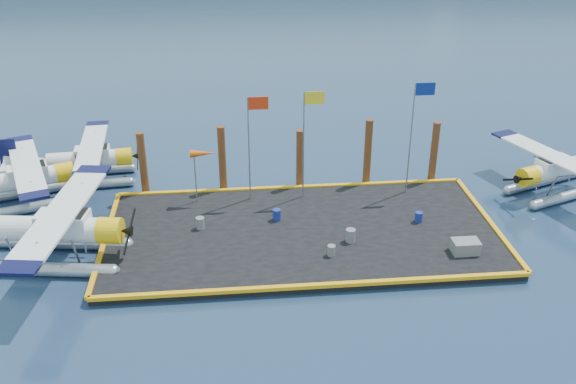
{
  "coord_description": "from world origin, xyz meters",
  "views": [
    {
      "loc": [
        -3.54,
        -28.53,
        17.08
      ],
      "look_at": [
        -0.53,
        2.0,
        1.63
      ],
      "focal_mm": 40.0,
      "sensor_mm": 36.0,
      "label": 1
    }
  ],
  "objects_px": {
    "drum_1": "(351,236)",
    "windsock": "(203,155)",
    "drum_0": "(200,223)",
    "piling_4": "(434,154)",
    "seaplane_b": "(22,182)",
    "drum_3": "(331,251)",
    "piling_1": "(222,161)",
    "piling_0": "(143,166)",
    "flagpole_yellow": "(307,129)",
    "seaplane_a": "(56,233)",
    "crate": "(465,247)",
    "flagpole_red": "(252,133)",
    "drum_2": "(419,217)",
    "piling_3": "(368,154)",
    "flagpole_blue": "(416,122)",
    "piling_2": "(300,161)",
    "seaplane_d": "(557,172)",
    "seaplane_c": "(87,161)",
    "drum_5": "(277,215)"
  },
  "relations": [
    {
      "from": "piling_1",
      "to": "drum_0",
      "type": "bearing_deg",
      "value": -104.72
    },
    {
      "from": "drum_5",
      "to": "windsock",
      "type": "distance_m",
      "value": 5.25
    },
    {
      "from": "flagpole_red",
      "to": "piling_2",
      "type": "relative_size",
      "value": 1.58
    },
    {
      "from": "drum_3",
      "to": "windsock",
      "type": "xyz_separation_m",
      "value": [
        -6.14,
        6.36,
        2.55
      ]
    },
    {
      "from": "crate",
      "to": "piling_3",
      "type": "distance_m",
      "value": 9.01
    },
    {
      "from": "flagpole_red",
      "to": "crate",
      "type": "bearing_deg",
      "value": -34.09
    },
    {
      "from": "seaplane_d",
      "to": "drum_3",
      "type": "bearing_deg",
      "value": 92.67
    },
    {
      "from": "flagpole_red",
      "to": "windsock",
      "type": "distance_m",
      "value": 2.97
    },
    {
      "from": "seaplane_a",
      "to": "windsock",
      "type": "height_order",
      "value": "seaplane_a"
    },
    {
      "from": "seaplane_b",
      "to": "piling_3",
      "type": "height_order",
      "value": "piling_3"
    },
    {
      "from": "drum_0",
      "to": "seaplane_a",
      "type": "bearing_deg",
      "value": -164.39
    },
    {
      "from": "drum_0",
      "to": "piling_4",
      "type": "bearing_deg",
      "value": 18.92
    },
    {
      "from": "drum_0",
      "to": "piling_2",
      "type": "distance_m",
      "value": 7.52
    },
    {
      "from": "crate",
      "to": "windsock",
      "type": "relative_size",
      "value": 0.42
    },
    {
      "from": "flagpole_blue",
      "to": "piling_1",
      "type": "relative_size",
      "value": 1.55
    },
    {
      "from": "piling_1",
      "to": "windsock",
      "type": "bearing_deg",
      "value": -122.66
    },
    {
      "from": "seaplane_b",
      "to": "drum_0",
      "type": "xyz_separation_m",
      "value": [
        9.97,
        -4.38,
        -0.71
      ]
    },
    {
      "from": "drum_0",
      "to": "seaplane_b",
      "type": "bearing_deg",
      "value": 156.26
    },
    {
      "from": "drum_0",
      "to": "flagpole_red",
      "type": "relative_size",
      "value": 0.1
    },
    {
      "from": "seaplane_d",
      "to": "drum_3",
      "type": "relative_size",
      "value": 16.25
    },
    {
      "from": "seaplane_d",
      "to": "piling_1",
      "type": "distance_m",
      "value": 19.43
    },
    {
      "from": "flagpole_red",
      "to": "flagpole_blue",
      "type": "relative_size",
      "value": 0.92
    },
    {
      "from": "crate",
      "to": "seaplane_a",
      "type": "bearing_deg",
      "value": 174.93
    },
    {
      "from": "seaplane_d",
      "to": "piling_0",
      "type": "bearing_deg",
      "value": 64.97
    },
    {
      "from": "drum_2",
      "to": "piling_1",
      "type": "height_order",
      "value": "piling_1"
    },
    {
      "from": "seaplane_b",
      "to": "piling_0",
      "type": "relative_size",
      "value": 2.28
    },
    {
      "from": "drum_2",
      "to": "seaplane_c",
      "type": "bearing_deg",
      "value": 157.68
    },
    {
      "from": "crate",
      "to": "flagpole_red",
      "type": "relative_size",
      "value": 0.22
    },
    {
      "from": "seaplane_c",
      "to": "drum_1",
      "type": "bearing_deg",
      "value": 53.14
    },
    {
      "from": "drum_2",
      "to": "drum_5",
      "type": "height_order",
      "value": "drum_5"
    },
    {
      "from": "crate",
      "to": "flagpole_red",
      "type": "bearing_deg",
      "value": 145.91
    },
    {
      "from": "piling_0",
      "to": "flagpole_yellow",
      "type": "bearing_deg",
      "value": -9.86
    },
    {
      "from": "seaplane_b",
      "to": "piling_1",
      "type": "height_order",
      "value": "piling_1"
    },
    {
      "from": "seaplane_b",
      "to": "windsock",
      "type": "bearing_deg",
      "value": 63.24
    },
    {
      "from": "seaplane_b",
      "to": "piling_4",
      "type": "height_order",
      "value": "piling_4"
    },
    {
      "from": "seaplane_c",
      "to": "drum_3",
      "type": "relative_size",
      "value": 15.94
    },
    {
      "from": "drum_0",
      "to": "drum_1",
      "type": "relative_size",
      "value": 0.92
    },
    {
      "from": "piling_4",
      "to": "piling_0",
      "type": "bearing_deg",
      "value": 180.0
    },
    {
      "from": "seaplane_a",
      "to": "seaplane_b",
      "type": "bearing_deg",
      "value": -144.15
    },
    {
      "from": "seaplane_b",
      "to": "drum_3",
      "type": "height_order",
      "value": "seaplane_b"
    },
    {
      "from": "drum_1",
      "to": "windsock",
      "type": "xyz_separation_m",
      "value": [
        -7.3,
        5.17,
        2.49
      ]
    },
    {
      "from": "seaplane_b",
      "to": "crate",
      "type": "xyz_separation_m",
      "value": [
        22.85,
        -8.0,
        -0.7
      ]
    },
    {
      "from": "drum_2",
      "to": "flagpole_blue",
      "type": "height_order",
      "value": "flagpole_blue"
    },
    {
      "from": "flagpole_red",
      "to": "piling_2",
      "type": "bearing_deg",
      "value": 29.8
    },
    {
      "from": "seaplane_d",
      "to": "drum_3",
      "type": "height_order",
      "value": "seaplane_d"
    },
    {
      "from": "drum_3",
      "to": "piling_4",
      "type": "relative_size",
      "value": 0.14
    },
    {
      "from": "crate",
      "to": "piling_2",
      "type": "xyz_separation_m",
      "value": [
        -7.14,
        8.33,
        1.17
      ]
    },
    {
      "from": "flagpole_yellow",
      "to": "flagpole_blue",
      "type": "xyz_separation_m",
      "value": [
        5.99,
        -0.0,
        0.17
      ]
    },
    {
      "from": "drum_0",
      "to": "flagpole_blue",
      "type": "xyz_separation_m",
      "value": [
        11.93,
        3.11,
        3.97
      ]
    },
    {
      "from": "windsock",
      "to": "drum_3",
      "type": "bearing_deg",
      "value": -46.0
    }
  ]
}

